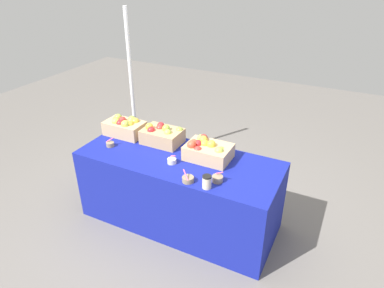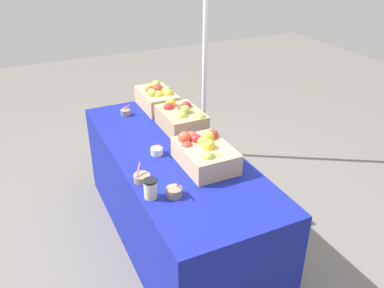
{
  "view_description": "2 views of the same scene",
  "coord_description": "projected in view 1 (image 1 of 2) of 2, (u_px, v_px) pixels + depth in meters",
  "views": [
    {
      "loc": [
        1.34,
        -2.39,
        2.36
      ],
      "look_at": [
        0.15,
        -0.02,
        0.93
      ],
      "focal_mm": 32.08,
      "sensor_mm": 36.0,
      "label": 1
    },
    {
      "loc": [
        2.2,
        -0.9,
        2.07
      ],
      "look_at": [
        0.19,
        0.05,
        0.87
      ],
      "focal_mm": 38.08,
      "sensor_mm": 36.0,
      "label": 2
    }
  ],
  "objects": [
    {
      "name": "sample_bowl_far",
      "position": [
        217.0,
        179.0,
        2.83
      ],
      "size": [
        0.1,
        0.09,
        0.11
      ],
      "color": "gray",
      "rests_on": "table"
    },
    {
      "name": "apple_crate_right",
      "position": [
        207.0,
        150.0,
        3.13
      ],
      "size": [
        0.41,
        0.29,
        0.19
      ],
      "color": "tan",
      "rests_on": "table"
    },
    {
      "name": "table",
      "position": [
        179.0,
        190.0,
        3.35
      ],
      "size": [
        1.9,
        0.76,
        0.74
      ],
      "primitive_type": "cube",
      "color": "navy",
      "rests_on": "ground_plane"
    },
    {
      "name": "coffee_cup",
      "position": [
        207.0,
        182.0,
        2.73
      ],
      "size": [
        0.07,
        0.07,
        0.11
      ],
      "color": "beige",
      "rests_on": "table"
    },
    {
      "name": "sample_bowl_mid",
      "position": [
        188.0,
        179.0,
        2.82
      ],
      "size": [
        0.1,
        0.1,
        0.1
      ],
      "color": "gray",
      "rests_on": "table"
    },
    {
      "name": "sample_bowl_extra",
      "position": [
        172.0,
        161.0,
        3.08
      ],
      "size": [
        0.09,
        0.08,
        0.1
      ],
      "color": "silver",
      "rests_on": "table"
    },
    {
      "name": "apple_crate_left",
      "position": [
        125.0,
        126.0,
        3.56
      ],
      "size": [
        0.41,
        0.25,
        0.2
      ],
      "color": "tan",
      "rests_on": "table"
    },
    {
      "name": "apple_crate_middle",
      "position": [
        162.0,
        135.0,
        3.4
      ],
      "size": [
        0.39,
        0.27,
        0.2
      ],
      "color": "tan",
      "rests_on": "table"
    },
    {
      "name": "tent_pole",
      "position": [
        132.0,
        92.0,
        4.09
      ],
      "size": [
        0.04,
        0.04,
        1.93
      ],
      "primitive_type": "cylinder",
      "color": "white",
      "rests_on": "ground_plane"
    },
    {
      "name": "ground_plane",
      "position": [
        180.0,
        219.0,
        3.53
      ],
      "size": [
        10.0,
        10.0,
        0.0
      ],
      "primitive_type": "plane",
      "color": "slate"
    },
    {
      "name": "sample_bowl_near",
      "position": [
        110.0,
        144.0,
        3.36
      ],
      "size": [
        0.08,
        0.08,
        0.09
      ],
      "color": "gray",
      "rests_on": "table"
    }
  ]
}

